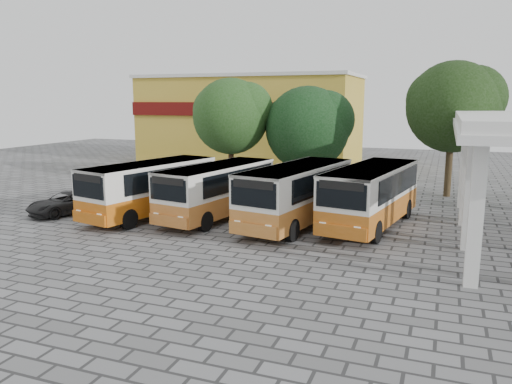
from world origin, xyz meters
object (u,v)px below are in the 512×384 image
at_px(bus_centre_right, 297,191).
at_px(bus_far_right, 371,192).
at_px(bus_far_left, 151,186).
at_px(parked_car, 67,203).
at_px(bus_centre_left, 217,188).

height_order(bus_centre_right, bus_far_right, bus_centre_right).
xyz_separation_m(bus_far_left, parked_car, (-4.58, -1.08, -1.05)).
relative_size(bus_centre_left, bus_far_right, 0.95).
bearing_deg(bus_far_right, bus_far_left, -161.02).
bearing_deg(parked_car, bus_far_left, 31.40).
xyz_separation_m(bus_centre_left, bus_far_right, (7.60, 0.97, 0.09)).
bearing_deg(bus_centre_right, bus_far_left, -163.76).
xyz_separation_m(bus_centre_left, parked_car, (-8.01, -1.92, -1.02)).
bearing_deg(bus_centre_left, bus_centre_right, 9.51).
relative_size(bus_far_right, parked_car, 2.02).
distance_m(bus_centre_left, parked_car, 8.30).
distance_m(bus_centre_right, parked_car, 12.42).
relative_size(bus_centre_right, bus_far_right, 1.00).
bearing_deg(bus_centre_right, bus_far_right, 26.74).
height_order(bus_centre_left, parked_car, bus_centre_left).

